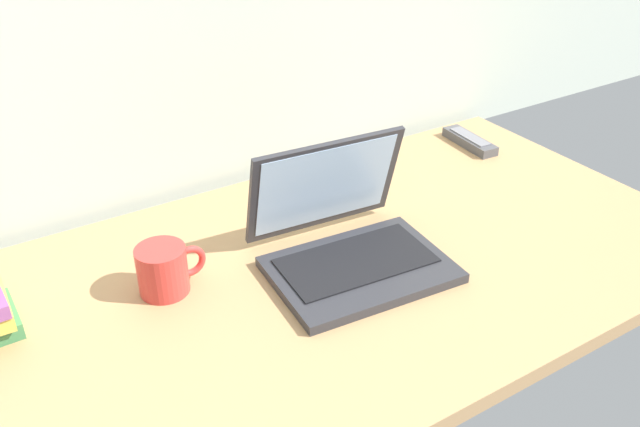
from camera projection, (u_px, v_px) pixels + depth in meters
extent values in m
cube|color=tan|center=(293.00, 288.00, 1.19)|extent=(1.60, 0.76, 0.03)
cube|color=#2D2D33|center=(360.00, 270.00, 1.20)|extent=(0.33, 0.24, 0.02)
cube|color=black|center=(356.00, 261.00, 1.21)|extent=(0.28, 0.16, 0.00)
cube|color=#2D2D33|center=(324.00, 185.00, 1.25)|extent=(0.30, 0.09, 0.20)
cube|color=#A5C6EA|center=(326.00, 185.00, 1.25)|extent=(0.27, 0.07, 0.17)
cylinder|color=red|center=(162.00, 270.00, 1.14)|extent=(0.09, 0.09, 0.09)
torus|color=red|center=(189.00, 261.00, 1.16)|extent=(0.06, 0.01, 0.06)
cylinder|color=brown|center=(160.00, 252.00, 1.12)|extent=(0.08, 0.08, 0.00)
cube|color=#4C4C51|center=(470.00, 141.00, 1.67)|extent=(0.06, 0.16, 0.02)
cube|color=slate|center=(470.00, 137.00, 1.66)|extent=(0.04, 0.12, 0.00)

